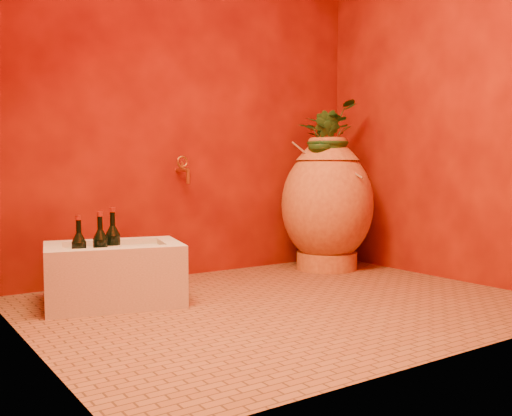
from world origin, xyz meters
TOP-DOWN VIEW (x-y plane):
  - floor at (0.00, 0.00)m, footprint 2.50×2.50m
  - wall_back at (0.00, 1.00)m, footprint 2.50×0.02m
  - wall_left at (-1.25, 0.00)m, footprint 0.02×2.00m
  - wall_right at (1.25, 0.00)m, footprint 0.02×2.00m
  - amphora at (0.85, 0.65)m, footprint 0.67×0.67m
  - stone_basin at (-0.73, 0.50)m, footprint 0.76×0.61m
  - wine_bottle_a at (-0.73, 0.50)m, footprint 0.08×0.08m
  - wine_bottle_b at (-0.92, 0.43)m, footprint 0.07×0.07m
  - wine_bottle_c at (-0.81, 0.45)m, footprint 0.08×0.08m
  - wall_tap at (-0.11, 0.91)m, footprint 0.08×0.16m
  - plant_main at (0.85, 0.65)m, footprint 0.56×0.55m
  - plant_side at (0.76, 0.59)m, footprint 0.26×0.27m

SIDE VIEW (x-z plane):
  - floor at x=0.00m, z-range 0.00..0.00m
  - stone_basin at x=-0.73m, z-range -0.01..0.30m
  - wine_bottle_b at x=-0.92m, z-range 0.13..0.43m
  - wine_bottle_c at x=-0.81m, z-range 0.13..0.44m
  - wine_bottle_a at x=-0.73m, z-range 0.13..0.45m
  - amphora at x=0.85m, z-range 0.00..0.90m
  - wall_tap at x=-0.11m, z-range 0.60..0.78m
  - plant_side at x=0.76m, z-range 0.68..1.07m
  - plant_main at x=0.85m, z-range 0.67..1.15m
  - wall_back at x=0.00m, z-range 0.00..2.50m
  - wall_left at x=-1.25m, z-range 0.00..2.50m
  - wall_right at x=1.25m, z-range 0.00..2.50m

